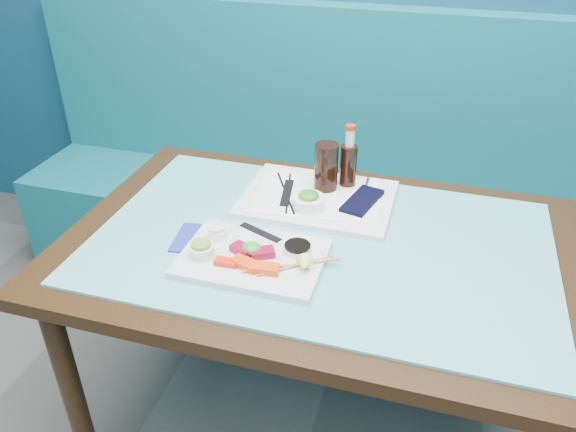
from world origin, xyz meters
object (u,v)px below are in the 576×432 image
(booth_bench, at_px, (364,209))
(seaweed_bowl, at_px, (309,202))
(cola_glass, at_px, (326,167))
(cola_bottle_body, at_px, (348,168))
(serving_tray, at_px, (318,199))
(dining_table, at_px, (320,267))
(blue_napkin, at_px, (201,239))
(sashimi_plate, at_px, (253,258))

(booth_bench, xyz_separation_m, seaweed_bowl, (-0.07, -0.71, 0.42))
(cola_glass, distance_m, cola_bottle_body, 0.08)
(booth_bench, bearing_deg, seaweed_bowl, -95.49)
(cola_bottle_body, bearing_deg, serving_tray, -125.17)
(seaweed_bowl, height_order, cola_glass, cola_glass)
(booth_bench, distance_m, dining_table, 0.89)
(cola_glass, bearing_deg, cola_bottle_body, 36.37)
(serving_tray, height_order, cola_bottle_body, cola_bottle_body)
(blue_napkin, bearing_deg, booth_bench, 71.44)
(dining_table, bearing_deg, cola_bottle_body, 87.84)
(sashimi_plate, relative_size, blue_napkin, 2.59)
(dining_table, bearing_deg, seaweed_bowl, 118.25)
(booth_bench, xyz_separation_m, dining_table, (0.00, -0.84, 0.29))
(booth_bench, relative_size, dining_table, 2.14)
(sashimi_plate, bearing_deg, blue_napkin, 162.45)
(seaweed_bowl, xyz_separation_m, cola_bottle_body, (0.08, 0.17, 0.04))
(booth_bench, xyz_separation_m, cola_glass, (-0.05, -0.58, 0.47))
(dining_table, xyz_separation_m, serving_tray, (-0.06, 0.20, 0.10))
(cola_bottle_body, bearing_deg, dining_table, -92.16)
(booth_bench, relative_size, blue_napkin, 21.35)
(serving_tray, xyz_separation_m, cola_bottle_body, (0.07, 0.10, 0.07))
(sashimi_plate, bearing_deg, dining_table, 45.04)
(seaweed_bowl, bearing_deg, dining_table, -61.75)
(serving_tray, xyz_separation_m, seaweed_bowl, (-0.01, -0.07, 0.03))
(serving_tray, relative_size, seaweed_bowl, 4.73)
(dining_table, distance_m, blue_napkin, 0.34)
(dining_table, bearing_deg, serving_tray, 106.11)
(booth_bench, relative_size, cola_bottle_body, 20.20)
(dining_table, xyz_separation_m, blue_napkin, (-0.31, -0.09, 0.09))
(serving_tray, height_order, seaweed_bowl, seaweed_bowl)
(seaweed_bowl, bearing_deg, sashimi_plate, -105.53)
(dining_table, relative_size, blue_napkin, 9.96)
(sashimi_plate, height_order, blue_napkin, sashimi_plate)
(cola_bottle_body, bearing_deg, sashimi_plate, -109.20)
(sashimi_plate, xyz_separation_m, seaweed_bowl, (0.08, 0.27, 0.03))
(sashimi_plate, relative_size, serving_tray, 0.81)
(blue_napkin, bearing_deg, sashimi_plate, -17.37)
(cola_glass, xyz_separation_m, blue_napkin, (-0.26, -0.35, -0.09))
(sashimi_plate, xyz_separation_m, serving_tray, (0.09, 0.35, -0.00))
(booth_bench, bearing_deg, blue_napkin, -108.56)
(cola_bottle_body, relative_size, blue_napkin, 1.06)
(sashimi_plate, bearing_deg, booth_bench, 81.49)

